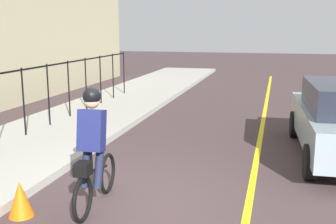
% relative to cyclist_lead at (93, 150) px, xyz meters
% --- Properties ---
extents(ground_plane, '(80.00, 80.00, 0.00)m').
position_rel_cyclist_lead_xyz_m(ground_plane, '(0.38, -0.63, -0.91)').
color(ground_plane, '#433335').
extents(lane_line_centre, '(36.00, 0.12, 0.01)m').
position_rel_cyclist_lead_xyz_m(lane_line_centre, '(0.38, -2.23, -0.91)').
color(lane_line_centre, yellow).
rests_on(lane_line_centre, ground).
extents(cyclist_lead, '(1.71, 0.38, 1.83)m').
position_rel_cyclist_lead_xyz_m(cyclist_lead, '(0.00, 0.00, 0.00)').
color(cyclist_lead, black).
rests_on(cyclist_lead, ground).
extents(traffic_cone_near, '(0.36, 0.36, 0.52)m').
position_rel_cyclist_lead_xyz_m(traffic_cone_near, '(-0.52, 0.91, -0.65)').
color(traffic_cone_near, orange).
rests_on(traffic_cone_near, ground).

